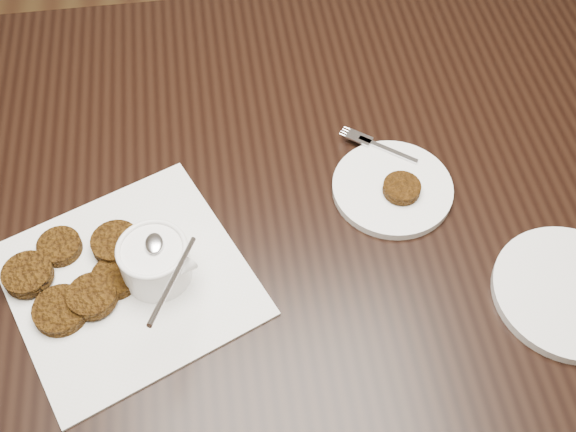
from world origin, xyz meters
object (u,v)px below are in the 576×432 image
object	(u,v)px
plate_empty	(569,292)
table	(321,298)
sauce_ramekin	(151,248)
plate_with_patty	(393,185)
napkin	(129,280)

from	to	relation	value
plate_empty	table	bearing A→B (deg)	138.92
table	sauce_ramekin	distance (m)	0.54
sauce_ramekin	plate_empty	size ratio (longest dim) A/B	0.63
table	sauce_ramekin	xyz separation A→B (m)	(-0.26, -0.14, 0.44)
sauce_ramekin	plate_empty	distance (m)	0.56
table	plate_empty	size ratio (longest dim) A/B	7.08
table	plate_empty	world-z (taller)	plate_empty
sauce_ramekin	plate_with_patty	xyz separation A→B (m)	(0.35, 0.10, -0.06)
plate_with_patty	sauce_ramekin	bearing A→B (deg)	-164.28
napkin	table	bearing A→B (deg)	24.86
sauce_ramekin	plate_with_patty	distance (m)	0.37
table	plate_with_patty	world-z (taller)	plate_with_patty
sauce_ramekin	plate_empty	bearing A→B (deg)	-11.28
napkin	sauce_ramekin	bearing A→B (deg)	5.47
napkin	plate_with_patty	size ratio (longest dim) A/B	1.69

